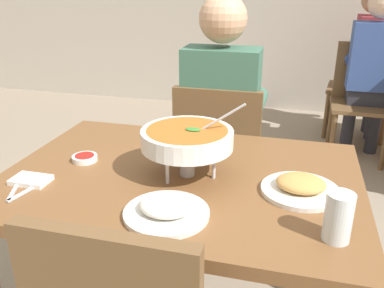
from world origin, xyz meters
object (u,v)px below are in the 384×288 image
at_px(drink_glass, 338,219).
at_px(dining_table_main, 181,205).
at_px(rice_plate, 166,209).
at_px(sauce_dish, 85,158).
at_px(patron_bg_left, 373,65).
at_px(chair_bg_right, 365,81).
at_px(curry_bowl, 187,139).
at_px(chair_diner_main, 219,158).
at_px(chair_bg_left, 360,94).
at_px(appetizer_plate, 301,187).
at_px(patron_bg_right, 371,54).
at_px(diner_main, 222,113).

bearing_deg(drink_glass, dining_table_main, 151.88).
height_order(rice_plate, drink_glass, drink_glass).
height_order(sauce_dish, patron_bg_left, patron_bg_left).
bearing_deg(chair_bg_right, curry_bowl, -108.79).
xyz_separation_m(curry_bowl, sauce_dish, (-0.39, 0.01, -0.12)).
bearing_deg(chair_diner_main, curry_bowl, -88.11).
height_order(chair_diner_main, sauce_dish, chair_diner_main).
bearing_deg(curry_bowl, patron_bg_left, 68.31).
height_order(curry_bowl, chair_bg_left, curry_bowl).
relative_size(appetizer_plate, chair_bg_right, 0.27).
xyz_separation_m(chair_bg_right, patron_bg_right, (0.02, 0.03, 0.24)).
bearing_deg(dining_table_main, drink_glass, -28.12).
relative_size(appetizer_plate, chair_bg_left, 0.27).
distance_m(diner_main, chair_bg_left, 1.72).
bearing_deg(patron_bg_left, appetizer_plate, -102.76).
height_order(drink_glass, chair_bg_left, chair_bg_left).
distance_m(diner_main, patron_bg_left, 1.71).
bearing_deg(chair_diner_main, drink_glass, -63.47).
xyz_separation_m(appetizer_plate, chair_bg_right, (0.54, 2.71, -0.27)).
xyz_separation_m(chair_diner_main, diner_main, (0.00, 0.03, 0.24)).
distance_m(dining_table_main, chair_diner_main, 0.72).
relative_size(dining_table_main, curry_bowl, 3.55).
bearing_deg(drink_glass, patron_bg_right, 81.02).
bearing_deg(diner_main, chair_diner_main, -90.00).
bearing_deg(chair_diner_main, chair_bg_right, 64.69).
xyz_separation_m(appetizer_plate, patron_bg_left, (0.50, 2.22, -0.03)).
bearing_deg(drink_glass, rice_plate, -179.61).
relative_size(chair_diner_main, curry_bowl, 2.71).
height_order(dining_table_main, patron_bg_right, patron_bg_right).
bearing_deg(curry_bowl, sauce_dish, 178.20).
bearing_deg(dining_table_main, diner_main, 90.00).
bearing_deg(patron_bg_left, diner_main, -121.58).
xyz_separation_m(dining_table_main, rice_plate, (0.03, -0.26, 0.14)).
bearing_deg(chair_diner_main, patron_bg_left, 58.98).
bearing_deg(chair_diner_main, sauce_dish, -117.79).
distance_m(patron_bg_left, patron_bg_right, 0.52).
distance_m(diner_main, curry_bowl, 0.75).
distance_m(drink_glass, patron_bg_right, 3.01).
bearing_deg(diner_main, sauce_dish, -116.71).
relative_size(dining_table_main, diner_main, 0.90).
xyz_separation_m(appetizer_plate, drink_glass, (0.09, -0.23, 0.04)).
bearing_deg(drink_glass, chair_bg_left, 81.66).
xyz_separation_m(curry_bowl, drink_glass, (0.46, -0.26, -0.07)).
bearing_deg(chair_bg_right, dining_table_main, -109.21).
relative_size(chair_diner_main, chair_bg_right, 1.00).
height_order(dining_table_main, chair_bg_left, chair_bg_left).
relative_size(sauce_dish, patron_bg_left, 0.07).
bearing_deg(appetizer_plate, chair_bg_right, 78.66).
bearing_deg(patron_bg_right, chair_bg_left, -102.14).
bearing_deg(appetizer_plate, patron_bg_left, 77.24).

